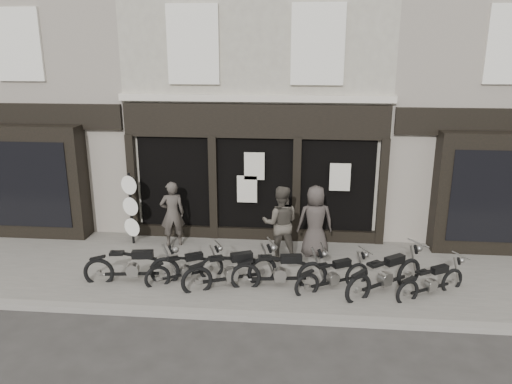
# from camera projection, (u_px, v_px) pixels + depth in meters

# --- Properties ---
(ground_plane) EXTENTS (90.00, 90.00, 0.00)m
(ground_plane) POSITION_uv_depth(u_px,v_px,m) (242.00, 290.00, 11.40)
(ground_plane) COLOR #2D2B28
(ground_plane) RESTS_ON ground
(pavement) EXTENTS (30.00, 4.20, 0.12)m
(pavement) POSITION_uv_depth(u_px,v_px,m) (247.00, 271.00, 12.24)
(pavement) COLOR #615D56
(pavement) RESTS_ON ground_plane
(kerb) EXTENTS (30.00, 0.25, 0.13)m
(kerb) POSITION_uv_depth(u_px,v_px,m) (235.00, 316.00, 10.19)
(kerb) COLOR gray
(kerb) RESTS_ON ground_plane
(central_building) EXTENTS (7.30, 6.22, 8.34)m
(central_building) POSITION_uv_depth(u_px,v_px,m) (264.00, 88.00, 15.94)
(central_building) COLOR #B1AC98
(central_building) RESTS_ON ground
(neighbour_left) EXTENTS (5.60, 6.73, 8.34)m
(neighbour_left) POSITION_uv_depth(u_px,v_px,m) (72.00, 88.00, 16.47)
(neighbour_left) COLOR gray
(neighbour_left) RESTS_ON ground
(neighbour_right) EXTENTS (5.60, 6.73, 8.34)m
(neighbour_right) POSITION_uv_depth(u_px,v_px,m) (469.00, 91.00, 15.33)
(neighbour_right) COLOR gray
(neighbour_right) RESTS_ON ground
(motorcycle_0) EXTENTS (2.21, 0.63, 1.06)m
(motorcycle_0) POSITION_uv_depth(u_px,v_px,m) (133.00, 269.00, 11.48)
(motorcycle_0) COLOR black
(motorcycle_0) RESTS_ON ground
(motorcycle_1) EXTENTS (1.72, 1.15, 0.91)m
(motorcycle_1) POSITION_uv_depth(u_px,v_px,m) (186.00, 270.00, 11.56)
(motorcycle_1) COLOR black
(motorcycle_1) RESTS_ON ground
(motorcycle_2) EXTENTS (2.11, 1.21, 1.08)m
(motorcycle_2) POSITION_uv_depth(u_px,v_px,m) (231.00, 273.00, 11.26)
(motorcycle_2) COLOR black
(motorcycle_2) RESTS_ON ground
(motorcycle_3) EXTENTS (2.21, 0.65, 1.06)m
(motorcycle_3) POSITION_uv_depth(u_px,v_px,m) (280.00, 274.00, 11.24)
(motorcycle_3) COLOR black
(motorcycle_3) RESTS_ON ground
(motorcycle_4) EXTENTS (1.74, 1.16, 0.92)m
(motorcycle_4) POSITION_uv_depth(u_px,v_px,m) (333.00, 278.00, 11.18)
(motorcycle_4) COLOR black
(motorcycle_4) RESTS_ON ground
(motorcycle_5) EXTENTS (1.94, 1.57, 1.08)m
(motorcycle_5) POSITION_uv_depth(u_px,v_px,m) (385.00, 278.00, 11.03)
(motorcycle_5) COLOR black
(motorcycle_5) RESTS_ON ground
(motorcycle_6) EXTENTS (1.70, 1.18, 0.90)m
(motorcycle_6) POSITION_uv_depth(u_px,v_px,m) (431.00, 284.00, 10.90)
(motorcycle_6) COLOR black
(motorcycle_6) RESTS_ON ground
(man_left) EXTENTS (0.76, 0.61, 1.80)m
(man_left) POSITION_uv_depth(u_px,v_px,m) (172.00, 214.00, 13.44)
(man_left) COLOR #403A34
(man_left) RESTS_ON pavement
(man_centre) EXTENTS (0.97, 0.78, 1.93)m
(man_centre) POSITION_uv_depth(u_px,v_px,m) (280.00, 223.00, 12.53)
(man_centre) COLOR #454038
(man_centre) RESTS_ON pavement
(man_right) EXTENTS (0.99, 0.71, 1.87)m
(man_right) POSITION_uv_depth(u_px,v_px,m) (315.00, 221.00, 12.75)
(man_right) COLOR #3C3532
(man_right) RESTS_ON pavement
(advert_sign_post) EXTENTS (0.50, 0.33, 2.12)m
(advert_sign_post) POSITION_uv_depth(u_px,v_px,m) (131.00, 212.00, 13.53)
(advert_sign_post) COLOR black
(advert_sign_post) RESTS_ON ground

